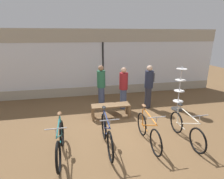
# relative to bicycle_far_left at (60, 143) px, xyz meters

# --- Properties ---
(ground_plane) EXTENTS (24.00, 24.00, 0.00)m
(ground_plane) POSITION_rel_bicycle_far_left_xyz_m (1.76, 0.64, -0.39)
(ground_plane) COLOR brown
(shop_back_wall) EXTENTS (12.00, 0.08, 3.20)m
(shop_back_wall) POSITION_rel_bicycle_far_left_xyz_m (1.76, 4.54, 1.25)
(shop_back_wall) COLOR #B2A893
(shop_back_wall) RESTS_ON ground_plane
(bicycle_far_left) EXTENTS (0.46, 1.70, 1.04)m
(bicycle_far_left) POSITION_rel_bicycle_far_left_xyz_m (0.00, 0.00, 0.00)
(bicycle_far_left) COLOR black
(bicycle_far_left) RESTS_ON ground_plane
(bicycle_left) EXTENTS (0.46, 1.74, 1.06)m
(bicycle_left) POSITION_rel_bicycle_far_left_xyz_m (1.19, 0.12, 0.02)
(bicycle_left) COLOR black
(bicycle_left) RESTS_ON ground_plane
(bicycle_right) EXTENTS (0.46, 1.68, 1.03)m
(bicycle_right) POSITION_rel_bicycle_far_left_xyz_m (2.35, 0.10, 0.00)
(bicycle_right) COLOR black
(bicycle_right) RESTS_ON ground_plane
(bicycle_far_right) EXTENTS (0.46, 1.68, 1.02)m
(bicycle_far_right) POSITION_rel_bicycle_far_left_xyz_m (3.44, -0.01, -0.01)
(bicycle_far_right) COLOR black
(bicycle_far_right) RESTS_ON ground_plane
(accessory_rack) EXTENTS (0.48, 0.48, 1.77)m
(accessory_rack) POSITION_rel_bicycle_far_left_xyz_m (4.46, 2.07, 0.34)
(accessory_rack) COLOR #333333
(accessory_rack) RESTS_ON ground_plane
(display_bench) EXTENTS (1.40, 0.44, 0.49)m
(display_bench) POSITION_rel_bicycle_far_left_xyz_m (1.64, 1.91, 0.01)
(display_bench) COLOR brown
(display_bench) RESTS_ON ground_plane
(customer_near_rack) EXTENTS (0.35, 0.35, 1.72)m
(customer_near_rack) POSITION_rel_bicycle_far_left_xyz_m (2.30, 2.60, 0.52)
(customer_near_rack) COLOR #424C6B
(customer_near_rack) RESTS_ON ground_plane
(customer_by_window) EXTENTS (0.38, 0.38, 1.76)m
(customer_by_window) POSITION_rel_bicycle_far_left_xyz_m (1.45, 2.98, 0.54)
(customer_by_window) COLOR #424C6B
(customer_by_window) RESTS_ON ground_plane
(customer_mid_floor) EXTENTS (0.54, 0.55, 1.78)m
(customer_mid_floor) POSITION_rel_bicycle_far_left_xyz_m (3.34, 2.50, 0.58)
(customer_mid_floor) COLOR #2D2D38
(customer_mid_floor) RESTS_ON ground_plane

